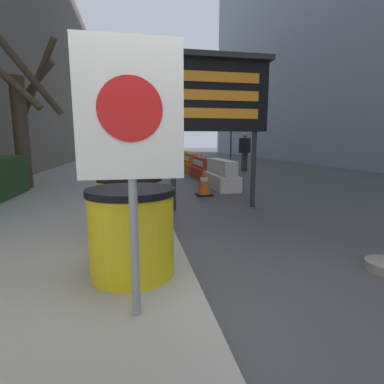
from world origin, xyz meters
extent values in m
plane|color=#3F3F42|center=(0.00, 0.00, 0.00)|extent=(120.00, 120.00, 0.00)
cube|color=#706656|center=(-4.42, 9.80, 5.58)|extent=(0.40, 50.40, 11.17)
cylinder|color=#4C3D2D|center=(-3.41, 6.51, 1.58)|extent=(0.37, 0.37, 2.89)
cylinder|color=#4C3D2D|center=(-2.94, 5.88, 2.99)|extent=(1.35, 1.13, 1.93)
cylinder|color=#4C3D2D|center=(-3.46, 5.69, 2.94)|extent=(1.75, 0.28, 1.71)
cylinder|color=#4C3D2D|center=(-3.10, 7.09, 3.00)|extent=(1.25, 0.85, 1.12)
cylinder|color=#4C3D2D|center=(-3.02, 7.09, 3.12)|extent=(1.30, 0.96, 1.99)
cylinder|color=yellow|center=(-0.57, 0.48, 0.51)|extent=(0.77, 0.77, 0.76)
cylinder|color=black|center=(-0.57, 0.48, 0.92)|extent=(0.80, 0.80, 0.06)
cylinder|color=yellow|center=(-0.58, 1.53, 0.51)|extent=(0.77, 0.77, 0.76)
cylinder|color=black|center=(-0.58, 1.53, 0.92)|extent=(0.80, 0.80, 0.06)
cylinder|color=gray|center=(-0.54, -0.21, 0.85)|extent=(0.06, 0.06, 1.44)
cube|color=white|center=(-0.54, -0.23, 1.57)|extent=(0.69, 0.04, 0.90)
cylinder|color=red|center=(-0.54, -0.25, 1.57)|extent=(0.41, 0.01, 0.41)
cylinder|color=#28282B|center=(0.24, 3.62, 0.78)|extent=(0.10, 0.10, 1.57)
cylinder|color=#28282B|center=(1.93, 3.62, 0.78)|extent=(0.10, 0.10, 1.57)
cube|color=black|center=(1.08, 3.62, 2.24)|extent=(2.11, 0.24, 1.34)
cube|color=#28282B|center=(1.08, 3.55, 2.96)|extent=(2.23, 0.34, 0.10)
cube|color=orange|center=(1.08, 3.49, 2.58)|extent=(1.69, 0.02, 0.19)
cube|color=orange|center=(1.08, 3.49, 2.24)|extent=(1.69, 0.02, 0.19)
cube|color=orange|center=(1.08, 3.49, 1.91)|extent=(1.69, 0.02, 0.19)
cube|color=silver|center=(2.00, 6.20, 0.21)|extent=(0.61, 1.96, 0.42)
cube|color=silver|center=(2.00, 6.20, 0.63)|extent=(0.36, 1.96, 0.42)
cube|color=white|center=(1.80, 6.20, 0.63)|extent=(0.02, 1.57, 0.21)
cube|color=red|center=(2.00, 8.66, 0.20)|extent=(0.54, 2.19, 0.40)
cube|color=red|center=(2.00, 8.66, 0.59)|extent=(0.32, 2.19, 0.40)
cube|color=white|center=(1.82, 8.66, 0.59)|extent=(0.02, 1.75, 0.20)
cube|color=orange|center=(2.00, 11.05, 0.21)|extent=(0.62, 1.73, 0.42)
cube|color=orange|center=(2.00, 11.05, 0.63)|extent=(0.37, 1.73, 0.42)
cube|color=white|center=(1.80, 11.05, 0.63)|extent=(0.02, 1.38, 0.21)
cube|color=beige|center=(2.00, 13.26, 0.22)|extent=(0.64, 1.62, 0.44)
cube|color=beige|center=(2.00, 13.26, 0.67)|extent=(0.38, 1.62, 0.44)
cube|color=white|center=(1.79, 13.26, 0.67)|extent=(0.02, 1.30, 0.22)
cube|color=black|center=(3.27, 14.36, 0.02)|extent=(0.42, 0.42, 0.04)
cone|color=#EA560F|center=(3.27, 14.36, 0.40)|extent=(0.34, 0.34, 0.71)
cylinder|color=white|center=(3.27, 14.36, 0.43)|extent=(0.19, 0.19, 0.10)
cube|color=black|center=(1.23, 5.12, 0.02)|extent=(0.41, 0.41, 0.04)
cone|color=#EA560F|center=(1.23, 5.12, 0.38)|extent=(0.33, 0.33, 0.69)
cylinder|color=white|center=(1.23, 5.12, 0.42)|extent=(0.19, 0.19, 0.10)
cylinder|color=#2D2D30|center=(0.66, 17.30, 2.17)|extent=(0.12, 0.12, 4.34)
cube|color=black|center=(0.66, 17.14, 3.92)|extent=(0.28, 0.28, 0.84)
sphere|color=#360605|center=(0.66, 16.99, 4.20)|extent=(0.15, 0.15, 0.15)
sphere|color=#392C06|center=(0.66, 16.99, 3.92)|extent=(0.15, 0.15, 0.15)
sphere|color=green|center=(0.66, 16.99, 3.64)|extent=(0.15, 0.15, 0.15)
cylinder|color=#2D2D30|center=(7.13, 20.72, 2.20)|extent=(0.12, 0.12, 4.41)
cube|color=black|center=(7.13, 20.56, 3.99)|extent=(0.28, 0.28, 0.84)
sphere|color=red|center=(7.13, 20.41, 4.27)|extent=(0.15, 0.15, 0.15)
sphere|color=#392C06|center=(7.13, 20.41, 3.99)|extent=(0.15, 0.15, 0.15)
sphere|color=black|center=(7.13, 20.41, 3.71)|extent=(0.15, 0.15, 0.15)
cylinder|color=#333338|center=(1.86, 16.13, 0.38)|extent=(0.13, 0.13, 0.77)
cylinder|color=#333338|center=(2.01, 16.13, 0.38)|extent=(0.13, 0.13, 0.77)
cube|color=#47423D|center=(1.94, 16.13, 1.07)|extent=(0.49, 0.43, 0.61)
sphere|color=#B46273|center=(1.94, 16.13, 1.49)|extent=(0.21, 0.21, 0.21)
cylinder|color=#333338|center=(4.48, 11.00, 0.42)|extent=(0.14, 0.14, 0.85)
cylinder|color=#333338|center=(4.64, 11.00, 0.42)|extent=(0.14, 0.14, 0.85)
cube|color=black|center=(4.56, 11.00, 1.19)|extent=(0.51, 0.53, 0.67)
sphere|color=tan|center=(4.56, 11.00, 1.64)|extent=(0.23, 0.23, 0.23)
camera|label=1|loc=(-0.54, -2.24, 1.37)|focal=28.00mm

